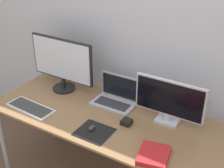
{
  "coord_description": "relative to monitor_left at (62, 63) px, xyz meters",
  "views": [
    {
      "loc": [
        1.02,
        -1.27,
        2.04
      ],
      "look_at": [
        -0.02,
        0.45,
        0.96
      ],
      "focal_mm": 50.0,
      "sensor_mm": 36.0,
      "label": 1
    }
  ],
  "objects": [
    {
      "name": "monitor_left",
      "position": [
        0.0,
        0.0,
        0.0
      ],
      "size": [
        0.59,
        0.19,
        0.46
      ],
      "color": "black",
      "rests_on": "desk"
    },
    {
      "name": "wall_back",
      "position": [
        0.54,
        0.27,
        0.28
      ],
      "size": [
        7.0,
        0.05,
        2.5
      ],
      "color": "silver",
      "rests_on": "ground_plane"
    },
    {
      "name": "mousepad",
      "position": [
        0.56,
        -0.37,
        -0.25
      ],
      "size": [
        0.24,
        0.22,
        0.0
      ],
      "color": "black",
      "rests_on": "desk"
    },
    {
      "name": "laptop",
      "position": [
        0.49,
        0.04,
        -0.19
      ],
      "size": [
        0.34,
        0.21,
        0.22
      ],
      "color": "#ADADB2",
      "rests_on": "desk"
    },
    {
      "name": "mouse",
      "position": [
        0.54,
        -0.36,
        -0.23
      ],
      "size": [
        0.04,
        0.06,
        0.03
      ],
      "color": "#333333",
      "rests_on": "mousepad"
    },
    {
      "name": "power_brick",
      "position": [
        0.71,
        -0.18,
        -0.23
      ],
      "size": [
        0.07,
        0.07,
        0.04
      ],
      "color": "black",
      "rests_on": "desk"
    },
    {
      "name": "book",
      "position": [
        1.02,
        -0.4,
        -0.23
      ],
      "size": [
        0.22,
        0.24,
        0.03
      ],
      "color": "red",
      "rests_on": "desk"
    },
    {
      "name": "monitor_right",
      "position": [
        0.95,
        0.0,
        -0.07
      ],
      "size": [
        0.51,
        0.11,
        0.33
      ],
      "color": "silver",
      "rests_on": "desk"
    },
    {
      "name": "desk",
      "position": [
        0.54,
        -0.16,
        -0.33
      ],
      "size": [
        1.82,
        0.73,
        0.73
      ],
      "color": "olive",
      "rests_on": "ground_plane"
    },
    {
      "name": "keyboard",
      "position": [
        -0.02,
        -0.38,
        -0.24
      ],
      "size": [
        0.4,
        0.18,
        0.02
      ],
      "color": "silver",
      "rests_on": "desk"
    }
  ]
}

